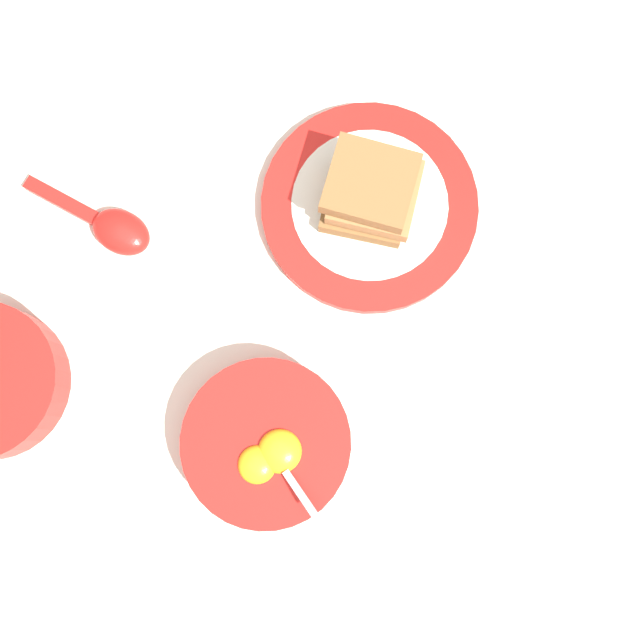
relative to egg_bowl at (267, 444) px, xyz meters
The scene contains 5 objects.
ground_plane 0.08m from the egg_bowl, 139.33° to the right, with size 3.00×3.00×0.00m, color silver.
egg_bowl is the anchor object (origin of this frame).
toast_plate 0.27m from the egg_bowl, behind, with size 0.23×0.23×0.02m.
toast_sandwich 0.27m from the egg_bowl, behind, with size 0.10×0.11×0.06m.
soup_spoon 0.28m from the egg_bowl, 117.09° to the right, with size 0.05×0.15×0.03m.
Camera 1 is at (0.03, 0.09, 0.77)m, focal length 42.00 mm.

